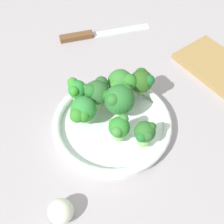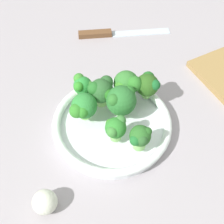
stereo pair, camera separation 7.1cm
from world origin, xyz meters
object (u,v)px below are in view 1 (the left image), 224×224
object	(u,v)px
broccoli_floret_1	(77,89)
knife	(94,34)
broccoli_floret_3	(83,111)
broccoli_floret_0	(119,127)
bowl	(112,125)
broccoli_floret_4	(145,133)
garlic_bulb	(61,211)
broccoli_floret_5	(119,99)
broccoli_floret_6	(141,81)
broccoli_floret_7	(97,92)
broccoli_floret_2	(122,82)

from	to	relation	value
broccoli_floret_1	knife	bearing A→B (deg)	-16.84
broccoli_floret_3	broccoli_floret_0	bearing A→B (deg)	-129.96
bowl	broccoli_floret_4	world-z (taller)	broccoli_floret_4
knife	broccoli_floret_3	bearing A→B (deg)	167.01
broccoli_floret_0	garlic_bulb	xyz separation A→B (cm)	(-13.52, 13.99, -4.42)
broccoli_floret_4	broccoli_floret_5	size ratio (longest dim) A/B	0.80
broccoli_floret_6	knife	size ratio (longest dim) A/B	0.24
broccoli_floret_4	broccoli_floret_5	bearing A→B (deg)	19.52
broccoli_floret_6	garlic_bulb	size ratio (longest dim) A/B	1.32
bowl	broccoli_floret_7	world-z (taller)	broccoli_floret_7
broccoli_floret_2	knife	size ratio (longest dim) A/B	0.25
broccoli_floret_2	broccoli_floret_4	xyz separation A→B (cm)	(-14.52, -1.64, -0.17)
bowl	broccoli_floret_1	bearing A→B (deg)	39.43
broccoli_floret_0	broccoli_floret_4	world-z (taller)	broccoli_floret_4
broccoli_floret_7	garlic_bulb	distance (cm)	26.37
garlic_bulb	broccoli_floret_3	bearing A→B (deg)	-20.77
broccoli_floret_2	broccoli_floret_7	world-z (taller)	broccoli_floret_7
knife	broccoli_floret_7	bearing A→B (deg)	172.80
broccoli_floret_6	bowl	bearing A→B (deg)	129.84
broccoli_floret_3	broccoli_floret_5	bearing A→B (deg)	-82.30
broccoli_floret_3	garlic_bulb	world-z (taller)	broccoli_floret_3
broccoli_floret_1	broccoli_floret_6	size ratio (longest dim) A/B	0.84
bowl	broccoli_floret_0	size ratio (longest dim) A/B	4.63
broccoli_floret_5	broccoli_floret_3	bearing A→B (deg)	97.70
broccoli_floret_5	broccoli_floret_7	distance (cm)	5.29
broccoli_floret_7	garlic_bulb	world-z (taller)	broccoli_floret_7
broccoli_floret_0	knife	distance (cm)	38.92
broccoli_floret_0	broccoli_floret_5	xyz separation A→B (cm)	(6.76, -1.55, 0.74)
broccoli_floret_1	broccoli_floret_6	xyz separation A→B (cm)	(-0.95, -14.76, 0.76)
broccoli_floret_4	knife	bearing A→B (deg)	5.59
broccoli_floret_7	garlic_bulb	xyz separation A→B (cm)	(-23.30, 11.21, -5.16)
broccoli_floret_1	broccoli_floret_5	bearing A→B (deg)	-123.75
broccoli_floret_3	broccoli_floret_5	world-z (taller)	broccoli_floret_5
knife	broccoli_floret_5	bearing A→B (deg)	-178.70
bowl	broccoli_floret_4	distance (cm)	10.33
broccoli_floret_1	bowl	bearing A→B (deg)	-140.57
broccoli_floret_2	broccoli_floret_5	distance (cm)	5.54
broccoli_floret_6	knife	xyz separation A→B (cm)	(26.86, 6.92, -6.66)
broccoli_floret_1	broccoli_floret_3	size ratio (longest dim) A/B	0.84
broccoli_floret_6	broccoli_floret_0	bearing A→B (deg)	146.10
broccoli_floret_4	broccoli_floret_5	xyz separation A→B (cm)	(9.26, 3.28, 0.70)
broccoli_floret_4	broccoli_floret_3	bearing A→B (deg)	54.85
broccoli_floret_4	broccoli_floret_1	bearing A→B (deg)	38.34
broccoli_floret_4	broccoli_floret_6	size ratio (longest dim) A/B	0.93
broccoli_floret_1	broccoli_floret_5	distance (cm)	10.36
broccoli_floret_4	knife	size ratio (longest dim) A/B	0.22
broccoli_floret_0	broccoli_floret_6	world-z (taller)	broccoli_floret_6
broccoli_floret_5	broccoli_floret_6	xyz separation A→B (cm)	(4.78, -6.20, -0.39)
broccoli_floret_1	knife	size ratio (longest dim) A/B	0.20
broccoli_floret_0	broccoli_floret_1	world-z (taller)	broccoli_floret_0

